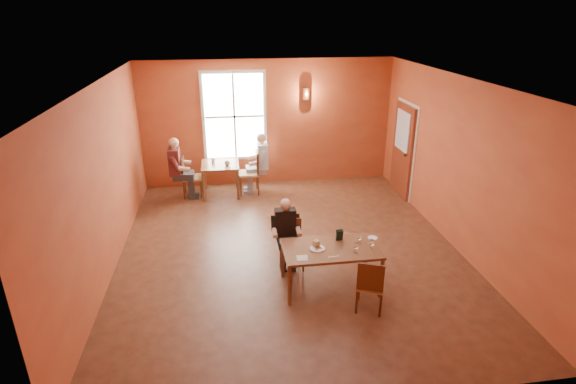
{
  "coord_description": "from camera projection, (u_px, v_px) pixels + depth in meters",
  "views": [
    {
      "loc": [
        -1.06,
        -7.05,
        4.05
      ],
      "look_at": [
        0.0,
        0.2,
        1.05
      ],
      "focal_mm": 28.0,
      "sensor_mm": 36.0,
      "label": 1
    }
  ],
  "objects": [
    {
      "name": "ground",
      "position": [
        290.0,
        250.0,
        8.14
      ],
      "size": [
        6.0,
        7.0,
        0.01
      ],
      "primitive_type": "cube",
      "color": "brown",
      "rests_on": "ground"
    },
    {
      "name": "wall_back",
      "position": [
        268.0,
        123.0,
        10.77
      ],
      "size": [
        6.0,
        0.04,
        3.0
      ],
      "primitive_type": "cube",
      "color": "brown",
      "rests_on": "ground"
    },
    {
      "name": "wall_front",
      "position": [
        343.0,
        292.0,
        4.36
      ],
      "size": [
        6.0,
        0.04,
        3.0
      ],
      "primitive_type": "cube",
      "color": "brown",
      "rests_on": "ground"
    },
    {
      "name": "wall_left",
      "position": [
        104.0,
        181.0,
        7.17
      ],
      "size": [
        0.04,
        7.0,
        3.0
      ],
      "primitive_type": "cube",
      "color": "brown",
      "rests_on": "ground"
    },
    {
      "name": "wall_right",
      "position": [
        456.0,
        164.0,
        7.97
      ],
      "size": [
        0.04,
        7.0,
        3.0
      ],
      "primitive_type": "cube",
      "color": "brown",
      "rests_on": "ground"
    },
    {
      "name": "ceiling",
      "position": [
        290.0,
        81.0,
        7.0
      ],
      "size": [
        6.0,
        7.0,
        0.04
      ],
      "primitive_type": "cube",
      "color": "white",
      "rests_on": "wall_back"
    },
    {
      "name": "window",
      "position": [
        234.0,
        117.0,
        10.54
      ],
      "size": [
        1.36,
        0.1,
        1.96
      ],
      "primitive_type": "cube",
      "color": "white",
      "rests_on": "wall_back"
    },
    {
      "name": "door",
      "position": [
        402.0,
        150.0,
        10.24
      ],
      "size": [
        0.12,
        1.04,
        2.1
      ],
      "primitive_type": "cube",
      "color": "maroon",
      "rests_on": "ground"
    },
    {
      "name": "wall_sconce",
      "position": [
        306.0,
        94.0,
        10.54
      ],
      "size": [
        0.16,
        0.16,
        0.28
      ],
      "primitive_type": "cylinder",
      "color": "brown",
      "rests_on": "wall_back"
    },
    {
      "name": "main_table",
      "position": [
        330.0,
        267.0,
        6.94
      ],
      "size": [
        1.46,
        0.82,
        0.69
      ],
      "primitive_type": null,
      "color": "brown",
      "rests_on": "ground"
    },
    {
      "name": "chair_diner_main",
      "position": [
        292.0,
        245.0,
        7.44
      ],
      "size": [
        0.36,
        0.36,
        0.82
      ],
      "primitive_type": null,
      "rotation": [
        0.0,
        0.0,
        3.14
      ],
      "color": "#583619",
      "rests_on": "ground"
    },
    {
      "name": "diner_main",
      "position": [
        292.0,
        238.0,
        7.35
      ],
      "size": [
        0.45,
        0.45,
        1.13
      ],
      "primitive_type": null,
      "rotation": [
        0.0,
        0.0,
        3.14
      ],
      "color": "#361F19",
      "rests_on": "ground"
    },
    {
      "name": "chair_empty",
      "position": [
        371.0,
        284.0,
        6.4
      ],
      "size": [
        0.48,
        0.48,
        0.83
      ],
      "primitive_type": null,
      "rotation": [
        0.0,
        0.0,
        -0.4
      ],
      "color": "#523017",
      "rests_on": "ground"
    },
    {
      "name": "plate_food",
      "position": [
        317.0,
        248.0,
        6.77
      ],
      "size": [
        0.31,
        0.31,
        0.03
      ],
      "primitive_type": "cylinder",
      "rotation": [
        0.0,
        0.0,
        0.39
      ],
      "color": "white",
      "rests_on": "main_table"
    },
    {
      "name": "sandwich",
      "position": [
        316.0,
        244.0,
        6.8
      ],
      "size": [
        0.11,
        0.1,
        0.1
      ],
      "primitive_type": "cube",
      "rotation": [
        0.0,
        0.0,
        0.44
      ],
      "color": "tan",
      "rests_on": "main_table"
    },
    {
      "name": "goblet_a",
      "position": [
        359.0,
        239.0,
        6.91
      ],
      "size": [
        0.07,
        0.07,
        0.16
      ],
      "primitive_type": null,
      "rotation": [
        0.0,
        0.0,
        0.11
      ],
      "color": "white",
      "rests_on": "main_table"
    },
    {
      "name": "goblet_b",
      "position": [
        372.0,
        244.0,
        6.76
      ],
      "size": [
        0.07,
        0.07,
        0.16
      ],
      "primitive_type": null,
      "rotation": [
        0.0,
        0.0,
        0.11
      ],
      "color": "white",
      "rests_on": "main_table"
    },
    {
      "name": "goblet_c",
      "position": [
        356.0,
        248.0,
        6.64
      ],
      "size": [
        0.09,
        0.09,
        0.17
      ],
      "primitive_type": null,
      "rotation": [
        0.0,
        0.0,
        -0.4
      ],
      "color": "white",
      "rests_on": "main_table"
    },
    {
      "name": "menu_stand",
      "position": [
        339.0,
        235.0,
        7.0
      ],
      "size": [
        0.11,
        0.06,
        0.18
      ],
      "primitive_type": "cube",
      "rotation": [
        0.0,
        0.0,
        0.09
      ],
      "color": "black",
      "rests_on": "main_table"
    },
    {
      "name": "knife",
      "position": [
        334.0,
        257.0,
        6.56
      ],
      "size": [
        0.18,
        0.04,
        0.0
      ],
      "primitive_type": "cube",
      "rotation": [
        0.0,
        0.0,
        0.14
      ],
      "color": "silver",
      "rests_on": "main_table"
    },
    {
      "name": "napkin",
      "position": [
        302.0,
        258.0,
        6.53
      ],
      "size": [
        0.18,
        0.18,
        0.01
      ],
      "primitive_type": "cube",
      "rotation": [
        0.0,
        0.0,
        -0.12
      ],
      "color": "silver",
      "rests_on": "main_table"
    },
    {
      "name": "side_plate",
      "position": [
        373.0,
        238.0,
        7.09
      ],
      "size": [
        0.16,
        0.16,
        0.01
      ],
      "primitive_type": "cylinder",
      "rotation": [
        0.0,
        0.0,
        -0.08
      ],
      "color": "white",
      "rests_on": "main_table"
    },
    {
      "name": "second_table",
      "position": [
        221.0,
        179.0,
        10.44
      ],
      "size": [
        0.85,
        0.85,
        0.75
      ],
      "primitive_type": null,
      "color": "brown",
      "rests_on": "ground"
    },
    {
      "name": "chair_diner_white",
      "position": [
        249.0,
        172.0,
        10.47
      ],
      "size": [
        0.45,
        0.45,
        1.02
      ],
      "primitive_type": null,
      "rotation": [
        0.0,
        0.0,
        1.57
      ],
      "color": "#533219",
      "rests_on": "ground"
    },
    {
      "name": "diner_white",
      "position": [
        250.0,
        165.0,
        10.41
      ],
      "size": [
        0.54,
        0.54,
        1.36
      ],
      "primitive_type": null,
      "rotation": [
        0.0,
        0.0,
        1.57
      ],
      "color": "silver",
      "rests_on": "ground"
    },
    {
      "name": "chair_diner_maroon",
      "position": [
        192.0,
        177.0,
        10.31
      ],
      "size": [
        0.42,
        0.42,
        0.95
      ],
      "primitive_type": null,
      "rotation": [
        0.0,
        0.0,
        -1.57
      ],
      "color": "#582614",
      "rests_on": "ground"
    },
    {
      "name": "diner_maroon",
      "position": [
        190.0,
        168.0,
        10.23
      ],
      "size": [
        0.55,
        0.55,
        1.38
      ],
      "primitive_type": null,
      "rotation": [
        0.0,
        0.0,
        -1.57
      ],
      "color": "maroon",
      "rests_on": "ground"
    },
    {
      "name": "cup_a",
      "position": [
        227.0,
        164.0,
        10.18
      ],
      "size": [
        0.15,
        0.15,
        0.1
      ],
      "primitive_type": "imported",
      "rotation": [
        0.0,
        0.0,
        -0.26
      ],
      "color": "silver",
      "rests_on": "second_table"
    },
    {
      "name": "cup_b",
      "position": [
        213.0,
        161.0,
        10.38
      ],
      "size": [
        0.13,
        0.13,
        0.1
      ],
      "primitive_type": "imported",
      "rotation": [
        0.0,
        0.0,
        -0.34
      ],
      "color": "white",
      "rests_on": "second_table"
    }
  ]
}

